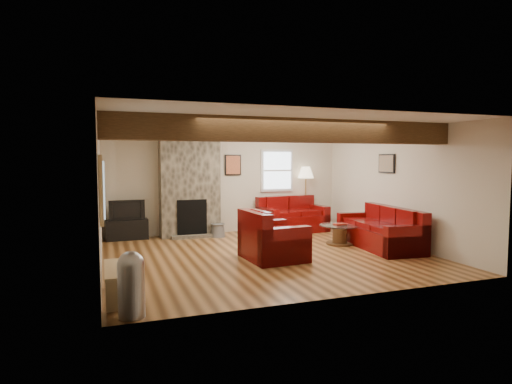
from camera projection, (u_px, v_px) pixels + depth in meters
room at (266, 190)px, 8.19m from camera, size 8.00×8.00×8.00m
oak_beam at (294, 131)px, 6.94m from camera, size 6.00×0.36×0.38m
chimney_breast at (190, 185)px, 10.20m from camera, size 1.40×0.67×2.50m
back_window at (277, 171)px, 11.17m from camera, size 0.90×0.08×1.10m
hatch_window at (102, 188)px, 5.77m from camera, size 0.08×1.00×0.90m
ceiling_dome at (290, 132)px, 9.25m from camera, size 0.40×0.40×0.18m
artwork_back at (233, 165)px, 10.75m from camera, size 0.42×0.06×0.52m
artwork_right at (386, 164)px, 9.43m from camera, size 0.06×0.55×0.42m
sofa_three at (379, 227)px, 8.95m from camera, size 1.11×2.25×0.84m
loveseat at (293, 214)px, 10.88m from camera, size 1.77×1.14×0.88m
armchair_red at (273, 235)px, 7.87m from camera, size 1.06×1.19×0.91m
coffee_table at (340, 235)px, 9.26m from camera, size 0.87×0.87×0.46m
tv_cabinet at (127, 229)px, 9.82m from camera, size 0.93×0.37×0.46m
television at (127, 210)px, 9.79m from camera, size 0.79×0.10×0.45m
floor_lamp at (306, 176)px, 11.28m from camera, size 0.42×0.42×1.65m
pine_bench at (115, 283)px, 5.66m from camera, size 0.26×1.10×0.41m
pedal_bin at (131, 284)px, 4.97m from camera, size 0.32×0.32×0.78m
coal_bucket at (218, 230)px, 10.16m from camera, size 0.35×0.35×0.33m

